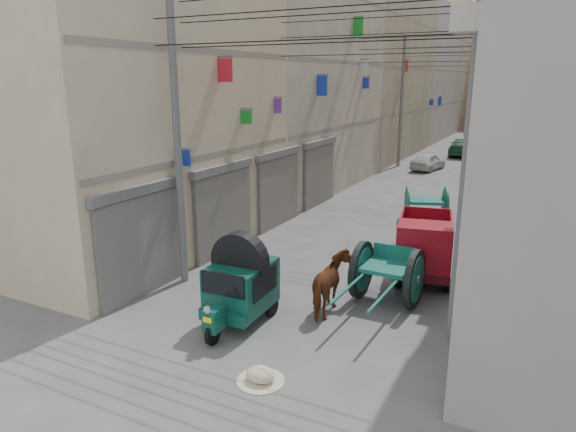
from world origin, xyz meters
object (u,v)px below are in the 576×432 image
Objects in this scene: mini_truck at (424,250)px; distant_car_green at (463,147)px; second_cart at (426,203)px; feed_sack at (260,375)px; distant_car_grey at (511,154)px; auto_rickshaw at (240,283)px; horse at (332,285)px; distant_car_white at (428,162)px; tonga_cart at (387,273)px.

distant_car_green is (-2.95, 25.79, -0.23)m from mini_truck.
second_cart is 3.42× the size of feed_sack.
distant_car_grey is at bearing 77.63° from mini_truck.
auto_rickshaw is at bearing 130.24° from feed_sack.
second_cart reaches higher than distant_car_green.
mini_truck is 3.45m from horse.
second_cart is at bearing 112.53° from distant_car_white.
feed_sack is 24.77m from distant_car_white.
auto_rickshaw is at bearing -135.89° from mini_truck.
distant_car_green is at bearing 96.98° from tonga_cart.
feed_sack is (-1.51, -6.41, -0.72)m from mini_truck.
feed_sack is 0.13× the size of distant_car_green.
mini_truck is 25.96m from distant_car_green.
tonga_cart is at bearing -114.93° from mini_truck.
distant_car_white is at bearing 79.37° from distant_car_green.
distant_car_green is (-1.44, 32.20, 0.49)m from feed_sack.
tonga_cart reaches higher than second_cart.
distant_car_green is at bearing 85.45° from mini_truck.
mini_truck reaches higher than tonga_cart.
mini_truck is 18.64m from distant_car_white.
horse is (-1.44, -3.13, -0.15)m from mini_truck.
tonga_cart is 1.96× the size of horse.
distant_car_green is (-2.48, 27.70, -0.14)m from tonga_cart.
tonga_cart reaches higher than horse.
mini_truck is at bearing -122.69° from horse.
distant_car_grey is 4.27m from distant_car_green.
second_cart is 0.61× the size of distant_car_white.
auto_rickshaw is 2.64m from feed_sack.
mini_truck is at bearing 53.05° from auto_rickshaw.
tonga_cart is 1.55m from horse.
distant_car_grey is at bearing 86.08° from feed_sack.
tonga_cart is 20.43m from distant_car_white.
horse reaches higher than feed_sack.
feed_sack is at bearing -51.89° from auto_rickshaw.
mini_truck is at bearing 92.53° from distant_car_green.
auto_rickshaw reaches higher than distant_car_grey.
mini_truck is 23.32m from distant_car_grey.
horse is at bearing -125.77° from mini_truck.
second_cart is at bearing 89.17° from feed_sack.
auto_rickshaw is 22.75m from distant_car_white.
distant_car_grey is (1.85, 17.01, -0.07)m from second_cart.
second_cart is 12.20m from distant_car_white.
auto_rickshaw is 4.16× the size of feed_sack.
distant_car_grey is at bearing 89.60° from tonga_cart.
tonga_cart is at bearing -109.53° from distant_car_grey.
auto_rickshaw is 5.48m from mini_truck.
tonga_cart is at bearing 42.10° from auto_rickshaw.
auto_rickshaw reaches higher than tonga_cart.
horse is (-0.97, -1.22, -0.06)m from tonga_cart.
distant_car_grey is at bearing -102.24° from horse.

